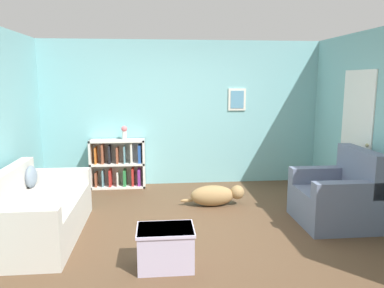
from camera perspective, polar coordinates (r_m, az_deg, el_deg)
The scene contains 8 objects.
ground_plane at distance 4.96m, azimuth 0.46°, elevation -12.84°, with size 14.00×14.00×0.00m, color brown.
wall_back at distance 6.85m, azimuth -1.48°, elevation 4.69°, with size 5.60×0.13×2.60m.
couch at distance 5.01m, azimuth -22.90°, elevation -9.75°, with size 0.95×1.85×0.82m.
bookshelf at distance 6.81m, azimuth -11.11°, elevation -3.06°, with size 0.96×0.29×0.86m.
recliner_chair at distance 5.39m, azimuth 21.24°, elevation -7.60°, with size 0.89×0.97×1.01m.
coffee_table at distance 3.98m, azimuth -4.04°, elevation -15.28°, with size 0.58×0.43×0.42m.
dog at distance 5.78m, azimuth 3.62°, elevation -7.79°, with size 0.98×0.29×0.32m.
vase at distance 6.67m, azimuth -10.27°, elevation 1.84°, with size 0.10×0.10×0.24m.
Camera 1 is at (-0.48, -4.55, 1.91)m, focal length 35.00 mm.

